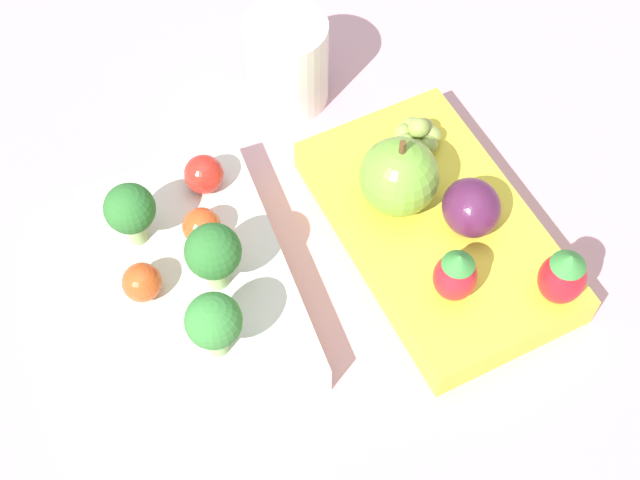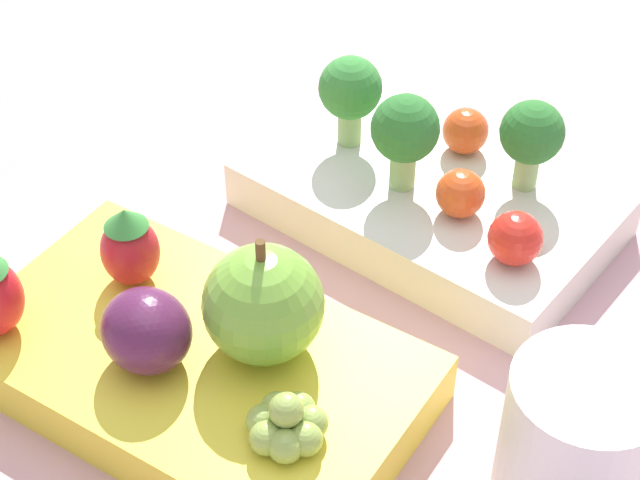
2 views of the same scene
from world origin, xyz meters
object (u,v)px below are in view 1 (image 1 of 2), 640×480
object	(u,v)px
cherry_tomato_2	(204,174)
grape_cluster	(417,136)
broccoli_floret_0	(215,258)
apple	(399,177)
strawberry_0	(456,275)
strawberry_1	(563,276)
drinking_cup	(287,62)
plum	(471,208)
cherry_tomato_1	(142,282)
cherry_tomato_0	(202,226)
broccoli_floret_2	(130,210)
broccoli_floret_1	(214,322)
bento_box_fruit	(439,233)
bento_box_savoury	(197,285)

from	to	relation	value
cherry_tomato_2	grape_cluster	bearing A→B (deg)	-94.35
broccoli_floret_0	apple	world-z (taller)	apple
strawberry_0	strawberry_1	xyz separation A→B (m)	(-0.02, -0.06, 0.00)
drinking_cup	broccoli_floret_0	bearing A→B (deg)	149.34
plum	drinking_cup	distance (m)	0.19
cherry_tomato_1	drinking_cup	bearing A→B (deg)	-43.20
cherry_tomato_0	cherry_tomato_2	xyz separation A→B (m)	(0.04, -0.01, 0.00)
broccoli_floret_2	strawberry_1	distance (m)	0.28
broccoli_floret_2	grape_cluster	world-z (taller)	broccoli_floret_2
cherry_tomato_2	strawberry_1	distance (m)	0.25
cherry_tomato_1	broccoli_floret_1	bearing A→B (deg)	-146.60
bento_box_fruit	drinking_cup	world-z (taller)	drinking_cup
broccoli_floret_0	drinking_cup	distance (m)	0.19
bento_box_savoury	broccoli_floret_0	size ratio (longest dim) A/B	3.58
bento_box_savoury	broccoli_floret_0	bearing A→B (deg)	-133.56
strawberry_0	plum	distance (m)	0.05
grape_cluster	strawberry_0	bearing A→B (deg)	168.83
apple	strawberry_0	world-z (taller)	apple
bento_box_fruit	broccoli_floret_1	size ratio (longest dim) A/B	4.16
bento_box_savoury	broccoli_floret_1	bearing A→B (deg)	-178.20
cherry_tomato_1	strawberry_1	world-z (taller)	strawberry_1
broccoli_floret_1	apple	world-z (taller)	apple
broccoli_floret_0	plum	distance (m)	0.17
bento_box_savoury	bento_box_fruit	world-z (taller)	same
bento_box_fruit	broccoli_floret_0	size ratio (longest dim) A/B	4.03
bento_box_fruit	broccoli_floret_2	xyz separation A→B (m)	(0.05, 0.20, 0.05)
broccoli_floret_2	cherry_tomato_1	bearing A→B (deg)	173.18
broccoli_floret_2	cherry_tomato_2	size ratio (longest dim) A/B	1.88
strawberry_0	strawberry_1	world-z (taller)	strawberry_1
broccoli_floret_2	strawberry_0	bearing A→B (deg)	-119.71
bento_box_savoury	strawberry_0	bearing A→B (deg)	-112.57
broccoli_floret_2	strawberry_1	size ratio (longest dim) A/B	1.11
broccoli_floret_1	cherry_tomato_0	size ratio (longest dim) A/B	2.07
bento_box_savoury	apple	xyz separation A→B (m)	(0.01, -0.15, 0.04)
broccoli_floret_0	strawberry_0	distance (m)	0.15
bento_box_savoury	strawberry_0	size ratio (longest dim) A/B	4.52
cherry_tomato_1	strawberry_0	distance (m)	0.20
broccoli_floret_2	drinking_cup	xyz separation A→B (m)	(0.11, -0.14, -0.02)
bento_box_fruit	cherry_tomato_0	xyz separation A→B (m)	(0.04, 0.16, 0.03)
bento_box_savoury	cherry_tomato_0	xyz separation A→B (m)	(0.03, -0.01, 0.03)
broccoli_floret_1	strawberry_1	xyz separation A→B (m)	(-0.03, -0.22, -0.01)
broccoli_floret_0	strawberry_1	distance (m)	0.22
bento_box_fruit	cherry_tomato_1	bearing A→B (deg)	86.93
plum	bento_box_fruit	bearing A→B (deg)	69.38
bento_box_fruit	drinking_cup	distance (m)	0.18
bento_box_savoury	cherry_tomato_1	size ratio (longest dim) A/B	7.68
bento_box_savoury	bento_box_fruit	bearing A→B (deg)	-94.45
broccoli_floret_0	grape_cluster	size ratio (longest dim) A/B	1.59
plum	cherry_tomato_2	bearing A→B (deg)	61.58
bento_box_savoury	cherry_tomato_2	distance (m)	0.08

